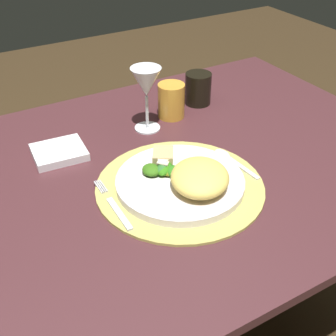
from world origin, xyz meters
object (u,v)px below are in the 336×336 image
Objects in this scene: dinner_plate at (180,182)px; spoon at (229,158)px; dining_table at (162,227)px; fork at (114,206)px; amber_tumbler at (171,101)px; napkin at (59,152)px; wine_glass at (146,85)px; dark_tumbler at (198,89)px.

dinner_plate is 1.89× the size of spoon.
dining_table is 0.22m from dinner_plate.
fork is 0.30m from spoon.
spoon is at bearing -89.51° from amber_tumbler.
spoon is 1.21× the size of napkin.
wine_glass is at bearing 50.57° from fork.
dinner_plate is 2.29× the size of napkin.
spoon is at bearing 4.93° from fork.
napkin is at bearing 146.27° from spoon.
dinner_plate is 1.64× the size of wine_glass.
napkin is 0.26m from wine_glass.
dark_tumbler is at bearing 9.06° from napkin.
spoon is 0.39m from napkin.
dark_tumbler is at bearing 16.99° from wine_glass.
spoon is at bearing -23.86° from dining_table.
dining_table is 0.40m from dark_tumbler.
wine_glass reaches higher than dinner_plate.
napkin is (-0.33, 0.22, 0.00)m from spoon.
dark_tumbler reaches higher than spoon.
amber_tumbler is 0.11m from dark_tumbler.
wine_glass reaches higher than dining_table.
fork is (-0.15, 0.00, -0.01)m from dinner_plate.
wine_glass is 1.87× the size of dark_tumbler.
amber_tumbler is (0.14, 0.19, 0.23)m from dining_table.
wine_glass is (0.24, 0.01, 0.11)m from napkin.
dinner_plate is at bearing -169.26° from spoon.
dining_table is at bearing 29.18° from fork.
fork is 0.35m from wine_glass.
amber_tumbler is at bearing 43.58° from fork.
fork is at bearing -175.07° from spoon.
spoon reaches higher than fork.
dinner_plate is at bearing -102.95° from wine_glass.
napkin is (-0.18, 0.25, -0.01)m from dinner_plate.
wine_glass is at bearing 72.81° from dining_table.
dining_table is 8.67× the size of spoon.
dining_table is 13.48× the size of amber_tumbler.
dinner_plate is at bearing -94.78° from dining_table.
napkin is 1.34× the size of dark_tumbler.
fork is at bearing -129.43° from wine_glass.
dark_tumbler is at bearing 51.42° from dinner_plate.
spoon is at bearing -68.64° from wine_glass.
fork is 0.25m from napkin.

